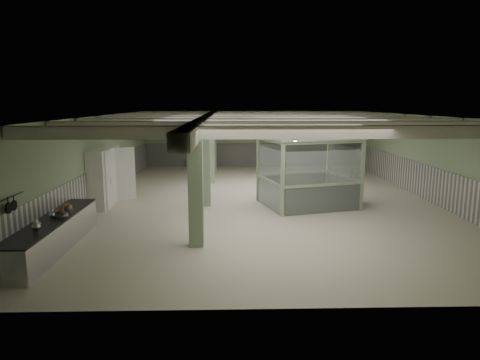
{
  "coord_description": "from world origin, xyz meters",
  "views": [
    {
      "loc": [
        -1.55,
        -18.08,
        4.14
      ],
      "look_at": [
        -1.13,
        -2.41,
        1.3
      ],
      "focal_mm": 32.0,
      "sensor_mm": 36.0,
      "label": 1
    }
  ],
  "objects_px": {
    "prep_counter": "(53,234)",
    "guard_booth": "(308,159)",
    "filing_cabinet": "(357,186)",
    "walkin_cooler": "(105,175)"
  },
  "relations": [
    {
      "from": "walkin_cooler",
      "to": "guard_booth",
      "type": "relative_size",
      "value": 0.63
    },
    {
      "from": "prep_counter",
      "to": "guard_booth",
      "type": "height_order",
      "value": "guard_booth"
    },
    {
      "from": "filing_cabinet",
      "to": "prep_counter",
      "type": "bearing_deg",
      "value": -139.34
    },
    {
      "from": "prep_counter",
      "to": "walkin_cooler",
      "type": "distance_m",
      "value": 5.68
    },
    {
      "from": "prep_counter",
      "to": "filing_cabinet",
      "type": "distance_m",
      "value": 11.69
    },
    {
      "from": "walkin_cooler",
      "to": "filing_cabinet",
      "type": "distance_m",
      "value": 10.42
    },
    {
      "from": "prep_counter",
      "to": "guard_booth",
      "type": "distance_m",
      "value": 9.8
    },
    {
      "from": "walkin_cooler",
      "to": "prep_counter",
      "type": "bearing_deg",
      "value": -89.14
    },
    {
      "from": "walkin_cooler",
      "to": "filing_cabinet",
      "type": "xyz_separation_m",
      "value": [
        10.41,
        -0.17,
        -0.47
      ]
    },
    {
      "from": "prep_counter",
      "to": "guard_booth",
      "type": "relative_size",
      "value": 1.23
    }
  ]
}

